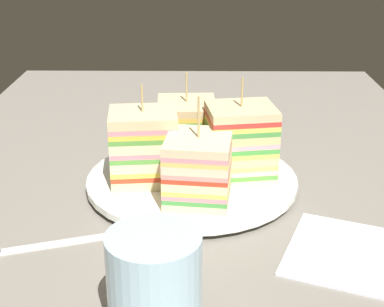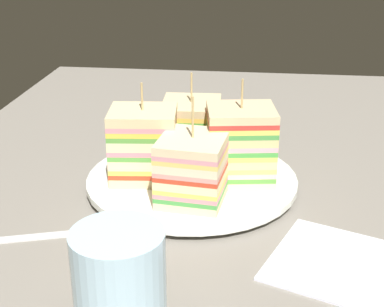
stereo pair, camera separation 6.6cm
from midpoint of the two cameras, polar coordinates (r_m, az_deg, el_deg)
ground_plane at (r=68.60cm, az=2.78°, el=-4.14°), size 110.42×71.05×1.80cm
plate at (r=67.83cm, az=2.80°, el=-2.82°), size 25.02×25.02×1.40cm
sandwich_wedge_0 at (r=71.25cm, az=2.62°, el=2.25°), size 8.00×7.49×11.24cm
sandwich_wedge_1 at (r=65.63cm, az=-1.96°, el=0.82°), size 7.14×8.27×11.64cm
sandwich_wedge_2 at (r=61.04cm, az=3.20°, el=-1.59°), size 8.42×7.70×11.69cm
sandwich_wedge_3 at (r=65.74cm, az=7.74°, el=0.83°), size 7.68×8.59×12.19cm
chip_pile at (r=65.92cm, az=2.18°, el=-1.62°), size 7.55×6.44×3.63cm
napkin at (r=56.32cm, az=18.40°, el=-10.59°), size 16.15×16.61×0.50cm
drinking_glass at (r=44.88cm, az=-2.98°, el=-13.45°), size 7.26×7.26×8.50cm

